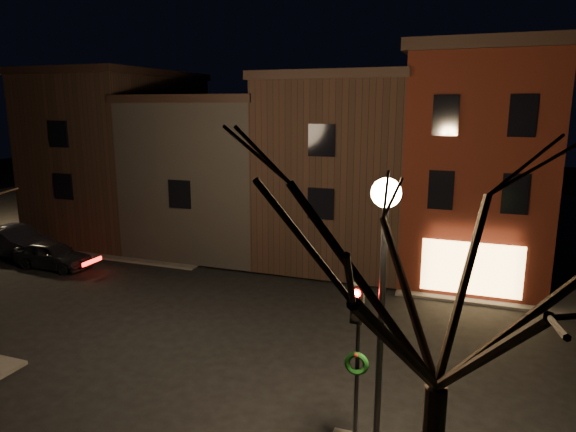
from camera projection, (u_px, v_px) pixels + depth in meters
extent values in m
plane|color=black|center=(239.00, 325.00, 19.12)|extent=(120.00, 120.00, 0.00)
cube|color=#2D2B28|center=(129.00, 200.00, 44.16)|extent=(30.00, 30.00, 0.12)
cube|color=#47150C|center=(478.00, 168.00, 24.08)|extent=(6.00, 8.00, 10.00)
cube|color=black|center=(488.00, 51.00, 22.97)|extent=(6.50, 8.50, 0.50)
cube|color=#FFC672|center=(471.00, 268.00, 21.14)|extent=(4.00, 0.12, 2.20)
cube|color=black|center=(348.00, 170.00, 27.28)|extent=(7.00, 10.00, 9.00)
cube|color=black|center=(350.00, 79.00, 26.29)|extent=(7.30, 10.30, 0.40)
cube|color=black|center=(226.00, 174.00, 29.81)|extent=(7.50, 10.00, 8.00)
cube|color=black|center=(224.00, 100.00, 28.93)|extent=(7.80, 10.30, 0.40)
cube|color=black|center=(122.00, 156.00, 32.08)|extent=(7.00, 10.00, 9.50)
cube|color=black|center=(116.00, 75.00, 31.04)|extent=(7.30, 10.30, 0.40)
cylinder|color=black|center=(380.00, 341.00, 10.87)|extent=(0.14, 0.14, 6.00)
sphere|color=#FFD18C|center=(386.00, 193.00, 10.20)|extent=(0.60, 0.60, 0.60)
cylinder|color=black|center=(357.00, 366.00, 11.83)|extent=(0.10, 0.10, 4.00)
cube|color=black|center=(357.00, 303.00, 11.33)|extent=(0.28, 0.22, 0.90)
cylinder|color=#FF0C07|center=(357.00, 293.00, 11.16)|extent=(0.18, 0.06, 0.18)
cylinder|color=black|center=(356.00, 305.00, 11.22)|extent=(0.18, 0.06, 0.18)
cylinder|color=black|center=(356.00, 317.00, 11.28)|extent=(0.18, 0.06, 0.18)
torus|color=#0C380F|center=(356.00, 364.00, 11.73)|extent=(0.58, 0.14, 0.58)
sphere|color=#990C0C|center=(357.00, 355.00, 11.67)|extent=(0.12, 0.12, 0.12)
imported|color=black|center=(53.00, 255.00, 25.63)|extent=(4.07, 1.69, 1.38)
imported|color=black|center=(13.00, 242.00, 27.57)|extent=(5.16, 2.30, 1.65)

